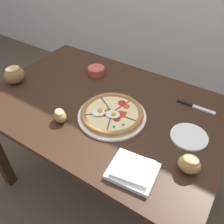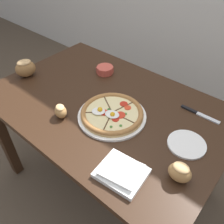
{
  "view_description": "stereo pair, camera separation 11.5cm",
  "coord_description": "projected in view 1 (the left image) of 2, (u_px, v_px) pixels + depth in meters",
  "views": [
    {
      "loc": [
        0.56,
        -0.78,
        1.52
      ],
      "look_at": [
        0.09,
        -0.06,
        0.76
      ],
      "focal_mm": 38.0,
      "sensor_mm": 36.0,
      "label": 1
    },
    {
      "loc": [
        0.65,
        -0.72,
        1.52
      ],
      "look_at": [
        0.09,
        -0.06,
        0.76
      ],
      "focal_mm": 38.0,
      "sensor_mm": 36.0,
      "label": 2
    }
  ],
  "objects": [
    {
      "name": "ground_plane",
      "position": [
        106.0,
        181.0,
        1.72
      ],
      "size": [
        12.0,
        12.0,
        0.0
      ],
      "primitive_type": "plane",
      "color": "brown"
    },
    {
      "name": "dining_table",
      "position": [
        104.0,
        118.0,
        1.31
      ],
      "size": [
        1.26,
        0.84,
        0.73
      ],
      "color": "#331E11",
      "rests_on": "ground_plane"
    },
    {
      "name": "pizza",
      "position": [
        112.0,
        114.0,
        1.15
      ],
      "size": [
        0.34,
        0.34,
        0.05
      ],
      "color": "white",
      "rests_on": "dining_table"
    },
    {
      "name": "ramekin_bowl",
      "position": [
        96.0,
        70.0,
        1.45
      ],
      "size": [
        0.11,
        0.11,
        0.04
      ],
      "color": "#C64C3D",
      "rests_on": "dining_table"
    },
    {
      "name": "napkin_folded",
      "position": [
        133.0,
        170.0,
        0.91
      ],
      "size": [
        0.19,
        0.17,
        0.04
      ],
      "rotation": [
        0.0,
        0.0,
        0.1
      ],
      "color": "white",
      "rests_on": "dining_table"
    },
    {
      "name": "bread_piece_near",
      "position": [
        14.0,
        74.0,
        1.35
      ],
      "size": [
        0.12,
        0.14,
        0.11
      ],
      "rotation": [
        0.0,
        0.0,
        1.24
      ],
      "color": "olive",
      "rests_on": "dining_table"
    },
    {
      "name": "bread_piece_mid",
      "position": [
        60.0,
        116.0,
        1.12
      ],
      "size": [
        0.09,
        0.08,
        0.07
      ],
      "rotation": [
        0.0,
        0.0,
        2.75
      ],
      "color": "#B27F47",
      "rests_on": "dining_table"
    },
    {
      "name": "bread_piece_far",
      "position": [
        189.0,
        164.0,
        0.9
      ],
      "size": [
        0.09,
        0.07,
        0.08
      ],
      "rotation": [
        0.0,
        0.0,
        0.08
      ],
      "color": "#B27F47",
      "rests_on": "dining_table"
    },
    {
      "name": "knife_main",
      "position": [
        195.0,
        107.0,
        1.22
      ],
      "size": [
        0.2,
        0.02,
        0.01
      ],
      "rotation": [
        0.0,
        0.0,
        0.01
      ],
      "color": "silver",
      "rests_on": "dining_table"
    },
    {
      "name": "side_saucer",
      "position": [
        189.0,
        137.0,
        1.06
      ],
      "size": [
        0.17,
        0.17,
        0.01
      ],
      "color": "white",
      "rests_on": "dining_table"
    }
  ]
}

